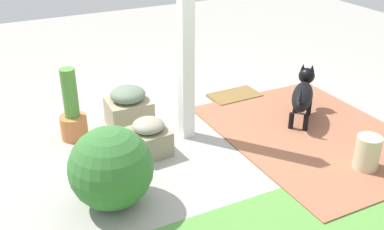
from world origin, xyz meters
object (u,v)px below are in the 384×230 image
Objects in this scene: stone_planter_nearest at (129,108)px; dog at (303,94)px; porch_pillar at (186,36)px; round_shrub at (111,168)px; terracotta_pot_tall at (72,114)px; stone_planter_near at (149,137)px; doormat at (234,96)px; ceramic_urn at (367,153)px.

dog is (-1.81, 0.76, 0.11)m from stone_planter_nearest.
stone_planter_nearest is at bearing -22.91° from dog.
porch_pillar is 1.57m from dog.
terracotta_pot_tall is at bearing -89.44° from round_shrub.
terracotta_pot_tall is (0.59, -0.66, 0.10)m from stone_planter_near.
terracotta_pot_tall reaches higher than stone_planter_near.
doormat is (-1.00, -0.63, -1.09)m from porch_pillar.
dog is (-1.33, 0.28, -0.78)m from porch_pillar.
stone_planter_near is 0.89m from terracotta_pot_tall.
terracotta_pot_tall is at bearing 0.11° from stone_planter_nearest.
ceramic_urn is at bearing 84.42° from dog.
porch_pillar is 4.54× the size of stone_planter_nearest.
stone_planter_nearest reaches higher than doormat.
terracotta_pot_tall is 2.55m from dog.
doormat is (-2.09, -1.43, -0.34)m from round_shrub.
terracotta_pot_tall is (0.01, -1.29, -0.07)m from round_shrub.
terracotta_pot_tall reaches higher than dog.
stone_planter_near is at bearing -3.33° from dog.
porch_pillar reaches higher than dog.
dog is at bearing -95.58° from ceramic_urn.
stone_planter_near is at bearing 18.70° from porch_pillar.
terracotta_pot_tall is at bearing -47.82° from stone_planter_near.
porch_pillar is 1.46m from terracotta_pot_tall.
stone_planter_nearest is 1.97m from dog.
doormat is at bearing -83.65° from ceramic_urn.
stone_planter_nearest is at bearing -45.71° from porch_pillar.
porch_pillar is at bearing -143.52° from round_shrub.
dog is 1.99× the size of ceramic_urn.
stone_planter_nearest reaches higher than ceramic_urn.
round_shrub is (0.61, 1.29, 0.13)m from stone_planter_nearest.
stone_planter_near is 1.84m from dog.
stone_planter_nearest is 0.62× the size of terracotta_pot_tall.
doormat is (0.22, -2.01, -0.16)m from ceramic_urn.
porch_pillar is 5.44× the size of stone_planter_near.
stone_planter_nearest is 1.40× the size of ceramic_urn.
doormat is at bearing -174.37° from stone_planter_nearest.
stone_planter_nearest is at bearing -47.59° from ceramic_urn.
doormat is (-1.48, -0.15, -0.21)m from stone_planter_nearest.
ceramic_urn is at bearing 145.11° from stone_planter_near.
porch_pillar is 1.54m from round_shrub.
doormat is at bearing -175.99° from terracotta_pot_tall.
porch_pillar reaches higher than round_shrub.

